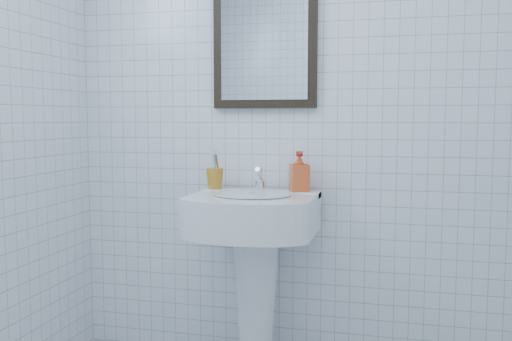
# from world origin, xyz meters

# --- Properties ---
(wall_back) EXTENTS (2.20, 0.02, 2.50)m
(wall_back) POSITION_xyz_m (0.00, 1.20, 1.25)
(wall_back) COLOR white
(wall_back) RESTS_ON ground
(washbasin) EXTENTS (0.56, 0.41, 0.86)m
(washbasin) POSITION_xyz_m (-0.14, 0.99, 0.58)
(washbasin) COLOR white
(washbasin) RESTS_ON ground
(faucet) EXTENTS (0.05, 0.10, 0.11)m
(faucet) POSITION_xyz_m (-0.14, 1.09, 0.90)
(faucet) COLOR silver
(faucet) RESTS_ON washbasin
(toothbrush_cup) EXTENTS (0.11, 0.11, 0.10)m
(toothbrush_cup) POSITION_xyz_m (-0.36, 1.09, 0.90)
(toothbrush_cup) COLOR #C07F1E
(toothbrush_cup) RESTS_ON washbasin
(soap_dispenser) EXTENTS (0.11, 0.11, 0.18)m
(soap_dispenser) POSITION_xyz_m (0.04, 1.11, 0.95)
(soap_dispenser) COLOR red
(soap_dispenser) RESTS_ON washbasin
(wall_mirror) EXTENTS (0.50, 0.04, 0.62)m
(wall_mirror) POSITION_xyz_m (-0.14, 1.18, 1.55)
(wall_mirror) COLOR black
(wall_mirror) RESTS_ON wall_back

